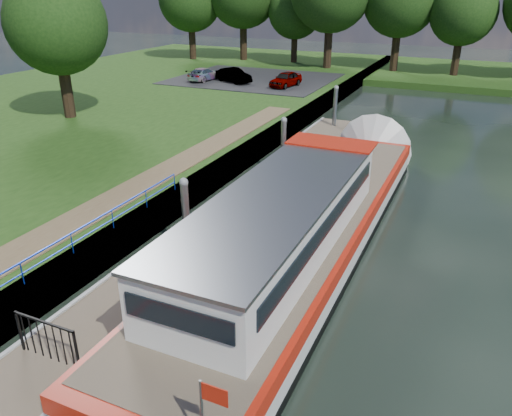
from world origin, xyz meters
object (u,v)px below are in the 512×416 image
at_px(pontoon, 244,205).
at_px(barge, 309,219).
at_px(car_b, 234,75).
at_px(car_c, 204,74).
at_px(car_a, 286,79).

relative_size(pontoon, barge, 1.42).
relative_size(barge, car_b, 5.74).
relative_size(pontoon, car_c, 7.90).
relative_size(pontoon, car_b, 8.14).
bearing_deg(car_c, pontoon, 127.10).
height_order(barge, car_c, barge).
xyz_separation_m(barge, car_a, (-10.49, 24.57, 0.36)).
bearing_deg(barge, pontoon, 150.24).
bearing_deg(car_a, car_b, -169.80).
relative_size(car_a, car_b, 0.98).
distance_m(car_b, car_c, 2.89).
distance_m(pontoon, car_c, 26.67).
distance_m(pontoon, barge, 4.24).
xyz_separation_m(car_b, car_c, (-2.88, -0.21, -0.06)).
height_order(car_a, car_b, car_a).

